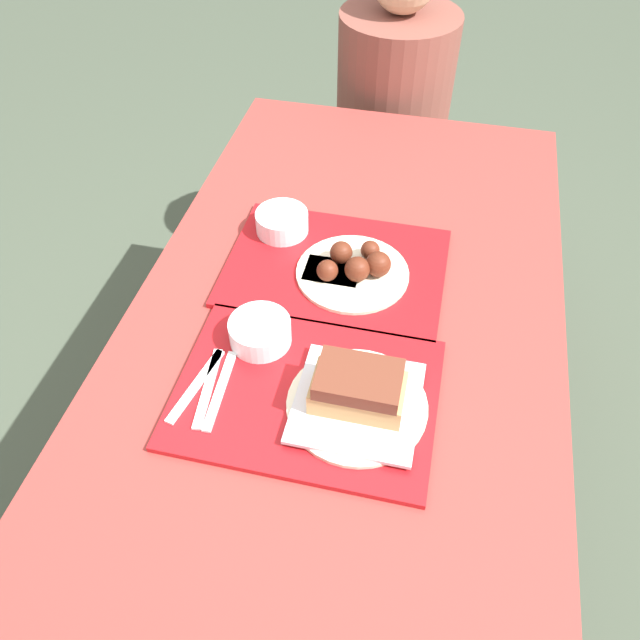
{
  "coord_description": "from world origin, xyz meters",
  "views": [
    {
      "loc": [
        0.14,
        -0.78,
        1.66
      ],
      "look_at": [
        -0.04,
        -0.02,
        0.82
      ],
      "focal_mm": 35.0,
      "sensor_mm": 36.0,
      "label": 1
    }
  ],
  "objects_px": {
    "tray_far": "(336,267)",
    "brisket_sandwich_plate": "(358,395)",
    "tray_near": "(306,393)",
    "wings_plate_far": "(355,267)",
    "bowl_coleslaw_near": "(260,331)",
    "person_seated_across": "(394,91)",
    "bowl_coleslaw_far": "(282,221)"
  },
  "relations": [
    {
      "from": "tray_near",
      "to": "brisket_sandwich_plate",
      "type": "xyz_separation_m",
      "value": [
        0.09,
        -0.01,
        0.04
      ]
    },
    {
      "from": "tray_far",
      "to": "wings_plate_far",
      "type": "xyz_separation_m",
      "value": [
        0.04,
        -0.02,
        0.03
      ]
    },
    {
      "from": "brisket_sandwich_plate",
      "to": "tray_far",
      "type": "bearing_deg",
      "value": 107.7
    },
    {
      "from": "wings_plate_far",
      "to": "tray_far",
      "type": "bearing_deg",
      "value": 157.21
    },
    {
      "from": "bowl_coleslaw_near",
      "to": "brisket_sandwich_plate",
      "type": "bearing_deg",
      "value": -27.84
    },
    {
      "from": "tray_far",
      "to": "brisket_sandwich_plate",
      "type": "height_order",
      "value": "brisket_sandwich_plate"
    },
    {
      "from": "bowl_coleslaw_near",
      "to": "wings_plate_far",
      "type": "distance_m",
      "value": 0.25
    },
    {
      "from": "tray_near",
      "to": "bowl_coleslaw_far",
      "type": "relative_size",
      "value": 3.93
    },
    {
      "from": "tray_near",
      "to": "person_seated_across",
      "type": "bearing_deg",
      "value": 90.82
    },
    {
      "from": "bowl_coleslaw_near",
      "to": "person_seated_across",
      "type": "relative_size",
      "value": 0.17
    },
    {
      "from": "brisket_sandwich_plate",
      "to": "person_seated_across",
      "type": "xyz_separation_m",
      "value": [
        -0.11,
        1.22,
        -0.09
      ]
    },
    {
      "from": "brisket_sandwich_plate",
      "to": "bowl_coleslaw_far",
      "type": "bearing_deg",
      "value": 120.13
    },
    {
      "from": "tray_near",
      "to": "tray_far",
      "type": "xyz_separation_m",
      "value": [
        -0.02,
        0.33,
        0.0
      ]
    },
    {
      "from": "tray_far",
      "to": "wings_plate_far",
      "type": "distance_m",
      "value": 0.05
    },
    {
      "from": "wings_plate_far",
      "to": "person_seated_across",
      "type": "distance_m",
      "value": 0.9
    },
    {
      "from": "tray_near",
      "to": "bowl_coleslaw_far",
      "type": "bearing_deg",
      "value": 110.58
    },
    {
      "from": "tray_near",
      "to": "person_seated_across",
      "type": "relative_size",
      "value": 0.66
    },
    {
      "from": "bowl_coleslaw_near",
      "to": "brisket_sandwich_plate",
      "type": "distance_m",
      "value": 0.23
    },
    {
      "from": "tray_far",
      "to": "brisket_sandwich_plate",
      "type": "relative_size",
      "value": 1.88
    },
    {
      "from": "bowl_coleslaw_far",
      "to": "brisket_sandwich_plate",
      "type": "bearing_deg",
      "value": -59.87
    },
    {
      "from": "tray_near",
      "to": "bowl_coleslaw_near",
      "type": "distance_m",
      "value": 0.15
    },
    {
      "from": "tray_near",
      "to": "bowl_coleslaw_far",
      "type": "height_order",
      "value": "bowl_coleslaw_far"
    },
    {
      "from": "bowl_coleslaw_near",
      "to": "wings_plate_far",
      "type": "relative_size",
      "value": 0.5
    },
    {
      "from": "wings_plate_far",
      "to": "brisket_sandwich_plate",
      "type": "bearing_deg",
      "value": -78.54
    },
    {
      "from": "brisket_sandwich_plate",
      "to": "wings_plate_far",
      "type": "distance_m",
      "value": 0.33
    },
    {
      "from": "bowl_coleslaw_far",
      "to": "wings_plate_far",
      "type": "distance_m",
      "value": 0.21
    },
    {
      "from": "bowl_coleslaw_near",
      "to": "person_seated_across",
      "type": "distance_m",
      "value": 1.12
    },
    {
      "from": "wings_plate_far",
      "to": "tray_near",
      "type": "bearing_deg",
      "value": -94.78
    },
    {
      "from": "brisket_sandwich_plate",
      "to": "person_seated_across",
      "type": "bearing_deg",
      "value": 95.06
    },
    {
      "from": "bowl_coleslaw_far",
      "to": "person_seated_across",
      "type": "height_order",
      "value": "person_seated_across"
    },
    {
      "from": "bowl_coleslaw_near",
      "to": "tray_near",
      "type": "bearing_deg",
      "value": -40.83
    },
    {
      "from": "bowl_coleslaw_near",
      "to": "person_seated_across",
      "type": "bearing_deg",
      "value": 85.25
    }
  ]
}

